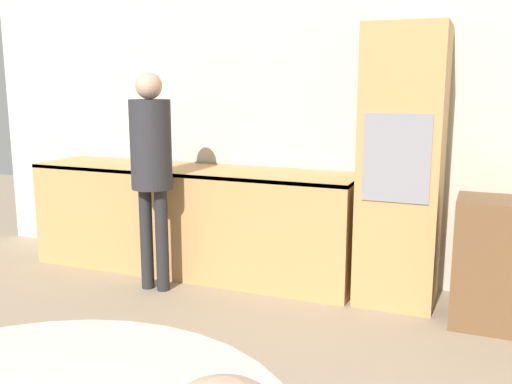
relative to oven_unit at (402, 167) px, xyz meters
The scene contains 4 objects.
wall_back 0.60m from the oven_unit, 139.35° to the left, with size 7.18×0.05×2.60m.
kitchen_counter 1.81m from the oven_unit, behind, with size 2.81×0.60×0.89m.
oven_unit is the anchor object (origin of this frame).
person_standing 1.85m from the oven_unit, 164.28° to the right, with size 0.31×0.31×1.67m.
Camera 1 is at (0.94, 0.49, 1.60)m, focal length 40.00 mm.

